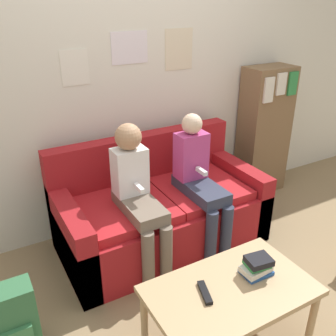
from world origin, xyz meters
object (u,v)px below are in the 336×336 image
object	(u,v)px
person_left	(138,192)
backpack	(9,321)
bookshelf	(264,131)
coffee_table	(231,294)
person_right	(200,179)
couch	(160,211)
tv_remote	(205,292)

from	to	relation	value
person_left	backpack	distance (m)	1.11
person_left	bookshelf	size ratio (longest dim) A/B	0.86
coffee_table	person_right	bearing A→B (deg)	67.21
person_right	backpack	distance (m)	1.59
couch	person_left	xyz separation A→B (m)	(-0.28, -0.19, 0.34)
tv_remote	backpack	xyz separation A→B (m)	(-0.98, 0.54, -0.21)
tv_remote	backpack	size ratio (longest dim) A/B	0.40
coffee_table	person_right	distance (m)	0.99
person_right	tv_remote	world-z (taller)	person_right
couch	bookshelf	size ratio (longest dim) A/B	1.26
person_left	bookshelf	distance (m)	1.72
backpack	tv_remote	bearing A→B (deg)	-29.08
backpack	person_left	bearing A→B (deg)	17.86
coffee_table	tv_remote	xyz separation A→B (m)	(-0.16, 0.04, 0.06)
backpack	couch	bearing A→B (deg)	22.00
couch	tv_remote	bearing A→B (deg)	-104.98
person_right	backpack	size ratio (longest dim) A/B	2.54
coffee_table	tv_remote	bearing A→B (deg)	167.08
coffee_table	backpack	xyz separation A→B (m)	(-1.13, 0.58, -0.15)
tv_remote	bookshelf	bearing A→B (deg)	56.89
person_left	person_right	xyz separation A→B (m)	(0.52, -0.01, -0.02)
coffee_table	person_right	size ratio (longest dim) A/B	0.86
couch	bookshelf	world-z (taller)	bookshelf
coffee_table	person_left	xyz separation A→B (m)	(-0.15, 0.89, 0.27)
person_left	person_right	world-z (taller)	person_left
couch	coffee_table	distance (m)	1.10
coffee_table	bookshelf	bearing A→B (deg)	43.16
coffee_table	tv_remote	distance (m)	0.17
couch	tv_remote	world-z (taller)	couch
person_left	couch	bearing A→B (deg)	34.75
person_left	tv_remote	world-z (taller)	person_left
person_right	person_left	bearing A→B (deg)	179.25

